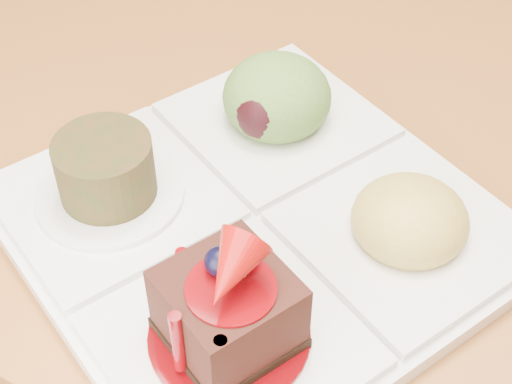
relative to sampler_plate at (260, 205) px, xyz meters
The scene contains 2 objects.
ground 1.08m from the sampler_plate, 82.17° to the left, with size 6.00×6.00×0.00m, color brown.
sampler_plate is the anchor object (origin of this frame).
Camera 1 is at (0.05, -1.02, 1.10)m, focal length 55.00 mm.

